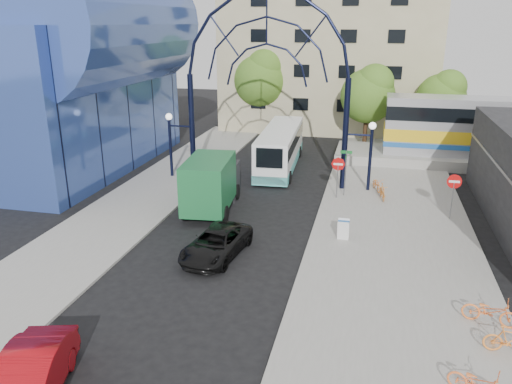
% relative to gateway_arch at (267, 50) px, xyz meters
% --- Properties ---
extents(ground, '(120.00, 120.00, 0.00)m').
position_rel_gateway_arch_xyz_m(ground, '(0.00, -14.00, -8.56)').
color(ground, black).
rests_on(ground, ground).
extents(sidewalk_east, '(8.00, 56.00, 0.12)m').
position_rel_gateway_arch_xyz_m(sidewalk_east, '(8.00, -10.00, -8.50)').
color(sidewalk_east, gray).
rests_on(sidewalk_east, ground).
extents(plaza_west, '(5.00, 50.00, 0.12)m').
position_rel_gateway_arch_xyz_m(plaza_west, '(-6.50, -8.00, -8.50)').
color(plaza_west, gray).
rests_on(plaza_west, ground).
extents(gateway_arch, '(13.64, 0.44, 12.10)m').
position_rel_gateway_arch_xyz_m(gateway_arch, '(0.00, 0.00, 0.00)').
color(gateway_arch, black).
rests_on(gateway_arch, ground).
extents(stop_sign, '(0.80, 0.07, 2.50)m').
position_rel_gateway_arch_xyz_m(stop_sign, '(4.80, -2.00, -6.56)').
color(stop_sign, slate).
rests_on(stop_sign, sidewalk_east).
extents(do_not_enter_sign, '(0.76, 0.07, 2.48)m').
position_rel_gateway_arch_xyz_m(do_not_enter_sign, '(11.00, -4.00, -6.58)').
color(do_not_enter_sign, slate).
rests_on(do_not_enter_sign, sidewalk_east).
extents(street_name_sign, '(0.70, 0.70, 2.80)m').
position_rel_gateway_arch_xyz_m(street_name_sign, '(5.20, -1.40, -6.43)').
color(street_name_sign, slate).
rests_on(street_name_sign, sidewalk_east).
extents(sandwich_board, '(0.55, 0.61, 0.99)m').
position_rel_gateway_arch_xyz_m(sandwich_board, '(5.60, -8.02, -7.81)').
color(sandwich_board, white).
rests_on(sandwich_board, sidewalk_east).
extents(transit_hall, '(16.50, 18.00, 14.50)m').
position_rel_gateway_arch_xyz_m(transit_hall, '(-15.30, 1.00, -1.86)').
color(transit_hall, '#334E9E').
rests_on(transit_hall, ground).
extents(apartment_block, '(20.00, 12.10, 14.00)m').
position_rel_gateway_arch_xyz_m(apartment_block, '(2.00, 20.97, -1.55)').
color(apartment_block, tan).
rests_on(apartment_block, ground).
extents(tree_north_a, '(4.48, 4.48, 7.00)m').
position_rel_gateway_arch_xyz_m(tree_north_a, '(6.12, 11.93, -3.95)').
color(tree_north_a, '#382314').
rests_on(tree_north_a, ground).
extents(tree_north_b, '(5.12, 5.12, 8.00)m').
position_rel_gateway_arch_xyz_m(tree_north_b, '(-3.88, 15.93, -3.29)').
color(tree_north_b, '#382314').
rests_on(tree_north_b, ground).
extents(tree_north_c, '(4.16, 4.16, 6.50)m').
position_rel_gateway_arch_xyz_m(tree_north_c, '(12.12, 13.93, -4.28)').
color(tree_north_c, '#382314').
rests_on(tree_north_c, ground).
extents(city_bus, '(2.91, 10.55, 2.87)m').
position_rel_gateway_arch_xyz_m(city_bus, '(0.16, 4.22, -7.06)').
color(city_bus, white).
rests_on(city_bus, ground).
extents(green_truck, '(2.88, 6.39, 3.13)m').
position_rel_gateway_arch_xyz_m(green_truck, '(-1.98, -5.14, -6.99)').
color(green_truck, black).
rests_on(green_truck, ground).
extents(black_suv, '(2.64, 4.73, 1.25)m').
position_rel_gateway_arch_xyz_m(black_suv, '(0.12, -11.00, -7.93)').
color(black_suv, black).
rests_on(black_suv, ground).
extents(red_sedan, '(2.74, 4.72, 1.47)m').
position_rel_gateway_arch_xyz_m(red_sedan, '(-2.15, -21.03, -7.82)').
color(red_sedan, '#9B0910').
rests_on(red_sedan, ground).
extents(bike_near_a, '(0.96, 1.66, 0.82)m').
position_rel_gateway_arch_xyz_m(bike_near_a, '(7.13, 0.00, -8.02)').
color(bike_near_a, orange).
rests_on(bike_near_a, sidewalk_east).
extents(bike_near_b, '(0.67, 1.58, 0.92)m').
position_rel_gateway_arch_xyz_m(bike_near_b, '(7.46, -1.63, -7.98)').
color(bike_near_b, orange).
rests_on(bike_near_b, sidewalk_east).
extents(bike_far_a, '(1.96, 1.03, 0.98)m').
position_rel_gateway_arch_xyz_m(bike_far_a, '(11.09, -14.11, -7.95)').
color(bike_far_a, orange).
rests_on(bike_far_a, sidewalk_east).
extents(bike_far_b, '(1.62, 0.53, 0.96)m').
position_rel_gateway_arch_xyz_m(bike_far_b, '(11.36, -15.74, -7.95)').
color(bike_far_b, orange).
rests_on(bike_far_b, sidewalk_east).
extents(bike_far_c, '(1.78, 1.14, 0.88)m').
position_rel_gateway_arch_xyz_m(bike_far_c, '(10.05, -18.03, -8.00)').
color(bike_far_c, orange).
rests_on(bike_far_c, sidewalk_east).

